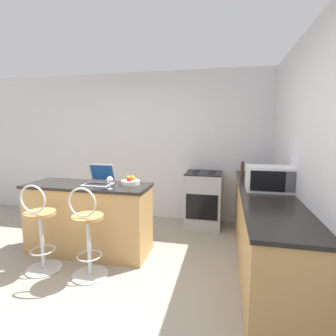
{
  "coord_description": "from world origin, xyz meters",
  "views": [
    {
      "loc": [
        1.24,
        -2.2,
        1.64
      ],
      "look_at": [
        0.36,
        1.73,
        1.02
      ],
      "focal_mm": 28.0,
      "sensor_mm": 36.0,
      "label": 1
    }
  ],
  "objects_px": {
    "microwave": "(270,179)",
    "mug_white": "(249,171)",
    "bar_stool_far": "(88,235)",
    "laptop": "(100,179)",
    "wine_glass_short": "(110,180)",
    "stove_range": "(203,200)",
    "pepper_mill": "(242,168)",
    "fruit_bowl": "(130,182)",
    "bar_stool_near": "(40,230)"
  },
  "relations": [
    {
      "from": "microwave",
      "to": "stove_range",
      "type": "distance_m",
      "value": 1.5
    },
    {
      "from": "bar_stool_far",
      "to": "microwave",
      "type": "xyz_separation_m",
      "value": [
        1.94,
        0.7,
        0.57
      ]
    },
    {
      "from": "bar_stool_far",
      "to": "pepper_mill",
      "type": "height_order",
      "value": "pepper_mill"
    },
    {
      "from": "laptop",
      "to": "stove_range",
      "type": "bearing_deg",
      "value": 43.15
    },
    {
      "from": "bar_stool_far",
      "to": "laptop",
      "type": "bearing_deg",
      "value": 103.77
    },
    {
      "from": "pepper_mill",
      "to": "bar_stool_near",
      "type": "bearing_deg",
      "value": -143.9
    },
    {
      "from": "pepper_mill",
      "to": "fruit_bowl",
      "type": "height_order",
      "value": "pepper_mill"
    },
    {
      "from": "bar_stool_far",
      "to": "microwave",
      "type": "height_order",
      "value": "microwave"
    },
    {
      "from": "bar_stool_far",
      "to": "microwave",
      "type": "relative_size",
      "value": 1.98
    },
    {
      "from": "wine_glass_short",
      "to": "laptop",
      "type": "bearing_deg",
      "value": 135.95
    },
    {
      "from": "wine_glass_short",
      "to": "mug_white",
      "type": "bearing_deg",
      "value": 40.26
    },
    {
      "from": "laptop",
      "to": "mug_white",
      "type": "xyz_separation_m",
      "value": [
        1.96,
        1.19,
        -0.01
      ]
    },
    {
      "from": "fruit_bowl",
      "to": "laptop",
      "type": "bearing_deg",
      "value": -174.51
    },
    {
      "from": "stove_range",
      "to": "laptop",
      "type": "bearing_deg",
      "value": -136.85
    },
    {
      "from": "laptop",
      "to": "pepper_mill",
      "type": "xyz_separation_m",
      "value": [
        1.84,
        1.04,
        0.04
      ]
    },
    {
      "from": "fruit_bowl",
      "to": "bar_stool_far",
      "type": "bearing_deg",
      "value": -111.1
    },
    {
      "from": "stove_range",
      "to": "wine_glass_short",
      "type": "xyz_separation_m",
      "value": [
        -0.99,
        -1.42,
        0.57
      ]
    },
    {
      "from": "pepper_mill",
      "to": "fruit_bowl",
      "type": "bearing_deg",
      "value": -145.0
    },
    {
      "from": "bar_stool_far",
      "to": "mug_white",
      "type": "relative_size",
      "value": 9.77
    },
    {
      "from": "pepper_mill",
      "to": "laptop",
      "type": "bearing_deg",
      "value": -150.45
    },
    {
      "from": "laptop",
      "to": "pepper_mill",
      "type": "bearing_deg",
      "value": 29.55
    },
    {
      "from": "microwave",
      "to": "wine_glass_short",
      "type": "distance_m",
      "value": 1.86
    },
    {
      "from": "laptop",
      "to": "fruit_bowl",
      "type": "height_order",
      "value": "laptop"
    },
    {
      "from": "bar_stool_near",
      "to": "mug_white",
      "type": "bearing_deg",
      "value": 36.97
    },
    {
      "from": "stove_range",
      "to": "microwave",
      "type": "bearing_deg",
      "value": -52.06
    },
    {
      "from": "bar_stool_far",
      "to": "laptop",
      "type": "height_order",
      "value": "laptop"
    },
    {
      "from": "mug_white",
      "to": "pepper_mill",
      "type": "relative_size",
      "value": 0.48
    },
    {
      "from": "mug_white",
      "to": "fruit_bowl",
      "type": "xyz_separation_m",
      "value": [
        -1.55,
        -1.15,
        -0.01
      ]
    },
    {
      "from": "bar_stool_near",
      "to": "pepper_mill",
      "type": "xyz_separation_m",
      "value": [
        2.28,
        1.66,
        0.53
      ]
    },
    {
      "from": "stove_range",
      "to": "mug_white",
      "type": "distance_m",
      "value": 0.88
    },
    {
      "from": "microwave",
      "to": "mug_white",
      "type": "relative_size",
      "value": 4.94
    },
    {
      "from": "pepper_mill",
      "to": "fruit_bowl",
      "type": "relative_size",
      "value": 0.94
    },
    {
      "from": "microwave",
      "to": "laptop",
      "type": "bearing_deg",
      "value": -177.72
    },
    {
      "from": "stove_range",
      "to": "fruit_bowl",
      "type": "relative_size",
      "value": 3.94
    },
    {
      "from": "mug_white",
      "to": "microwave",
      "type": "bearing_deg",
      "value": -83.1
    },
    {
      "from": "laptop",
      "to": "microwave",
      "type": "bearing_deg",
      "value": 2.28
    },
    {
      "from": "stove_range",
      "to": "fruit_bowl",
      "type": "xyz_separation_m",
      "value": [
        -0.84,
        -1.13,
        0.5
      ]
    },
    {
      "from": "bar_stool_near",
      "to": "wine_glass_short",
      "type": "height_order",
      "value": "wine_glass_short"
    },
    {
      "from": "bar_stool_near",
      "to": "microwave",
      "type": "relative_size",
      "value": 1.98
    },
    {
      "from": "laptop",
      "to": "microwave",
      "type": "xyz_separation_m",
      "value": [
        2.09,
        0.08,
        0.08
      ]
    },
    {
      "from": "laptop",
      "to": "bar_stool_far",
      "type": "bearing_deg",
      "value": -76.23
    },
    {
      "from": "mug_white",
      "to": "wine_glass_short",
      "type": "relative_size",
      "value": 0.69
    },
    {
      "from": "laptop",
      "to": "mug_white",
      "type": "relative_size",
      "value": 3.33
    },
    {
      "from": "bar_stool_near",
      "to": "wine_glass_short",
      "type": "distance_m",
      "value": 0.96
    },
    {
      "from": "stove_range",
      "to": "wine_glass_short",
      "type": "height_order",
      "value": "wine_glass_short"
    },
    {
      "from": "bar_stool_far",
      "to": "wine_glass_short",
      "type": "relative_size",
      "value": 6.74
    },
    {
      "from": "microwave",
      "to": "pepper_mill",
      "type": "distance_m",
      "value": 0.99
    },
    {
      "from": "bar_stool_near",
      "to": "bar_stool_far",
      "type": "xyz_separation_m",
      "value": [
        0.59,
        0.0,
        0.0
      ]
    },
    {
      "from": "stove_range",
      "to": "mug_white",
      "type": "height_order",
      "value": "mug_white"
    },
    {
      "from": "bar_stool_far",
      "to": "stove_range",
      "type": "xyz_separation_m",
      "value": [
        1.1,
        1.79,
        -0.03
      ]
    }
  ]
}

